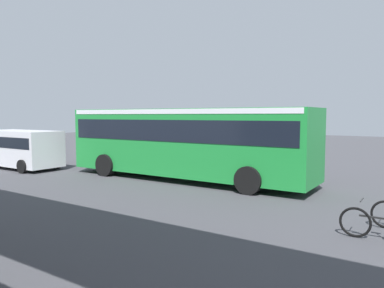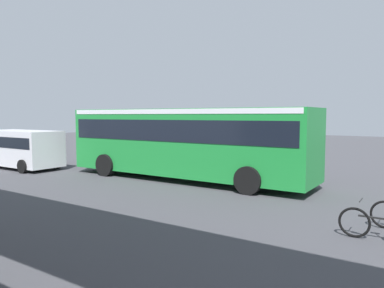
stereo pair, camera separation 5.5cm
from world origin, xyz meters
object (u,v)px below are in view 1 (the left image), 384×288
Objects in this scene: traffic_sign at (231,133)px; parked_van at (22,147)px; city_bus at (184,138)px; bicycle_black at (380,225)px.

parked_van is at bearing 38.40° from traffic_sign.
city_bus is at bearing 93.35° from traffic_sign.
parked_van is at bearing -7.05° from bicycle_black.
city_bus is 2.40× the size of parked_van.
traffic_sign reaches higher than parked_van.
city_bus reaches higher than traffic_sign.
traffic_sign is at bearing -141.60° from parked_van.
bicycle_black is 12.73m from traffic_sign.
city_bus is at bearing -167.87° from parked_van.
parked_van is 17.71m from bicycle_black.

